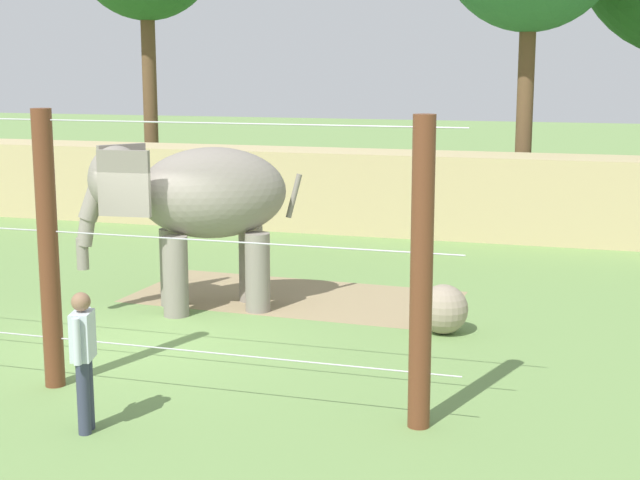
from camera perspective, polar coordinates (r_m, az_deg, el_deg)
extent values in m
plane|color=#6B8E4C|center=(15.08, -10.60, -5.88)|extent=(120.00, 120.00, 0.00)
cube|color=#937F5B|center=(17.45, -1.54, -3.44)|extent=(6.00, 3.07, 0.01)
cube|color=tan|center=(24.50, 0.83, 3.04)|extent=(36.00, 1.80, 2.05)
cylinder|color=gray|center=(16.18, -8.72, -2.19)|extent=(0.43, 0.43, 1.38)
cylinder|color=gray|center=(16.91, -8.91, -1.63)|extent=(0.43, 0.43, 1.38)
cylinder|color=gray|center=(16.33, -3.79, -1.96)|extent=(0.43, 0.43, 1.38)
cylinder|color=gray|center=(17.06, -4.19, -1.43)|extent=(0.43, 0.43, 1.38)
ellipsoid|color=gray|center=(16.37, -6.49, 2.85)|extent=(2.90, 2.47, 1.57)
ellipsoid|color=gray|center=(16.24, -12.15, 3.60)|extent=(1.39, 1.42, 1.14)
cube|color=gray|center=(15.65, -11.76, 3.36)|extent=(0.89, 0.18, 1.08)
cube|color=gray|center=(16.83, -11.85, 3.85)|extent=(0.59, 0.78, 1.08)
cylinder|color=gray|center=(16.29, -13.59, 2.12)|extent=(0.57, 0.51, 0.62)
cylinder|color=gray|center=(16.36, -13.94, 0.61)|extent=(0.43, 0.40, 0.58)
cylinder|color=gray|center=(16.44, -14.15, -0.80)|extent=(0.28, 0.28, 0.54)
cylinder|color=gray|center=(16.60, -1.58, 2.68)|extent=(0.31, 0.23, 0.79)
sphere|color=gray|center=(15.15, 7.45, -4.16)|extent=(0.79, 0.79, 0.79)
cylinder|color=brown|center=(12.77, -16.08, -0.62)|extent=(0.26, 0.26, 3.68)
cylinder|color=brown|center=(10.91, 6.15, -2.12)|extent=(0.26, 0.26, 3.68)
cylinder|color=#B7B7BC|center=(12.99, -15.45, -5.74)|extent=(10.65, 0.02, 0.02)
cylinder|color=#B7B7BC|center=(12.67, -15.76, 0.50)|extent=(10.65, 0.02, 0.02)
cylinder|color=#B7B7BC|center=(12.51, -16.09, 6.98)|extent=(10.65, 0.02, 0.02)
cylinder|color=#33384C|center=(11.35, -14.09, -9.23)|extent=(0.15, 0.15, 0.88)
cylinder|color=#33384C|center=(11.50, -13.88, -8.96)|extent=(0.15, 0.15, 0.88)
cube|color=silver|center=(11.21, -14.15, -5.62)|extent=(0.31, 0.41, 0.56)
sphere|color=#846047|center=(11.10, -14.24, -3.64)|extent=(0.22, 0.22, 0.22)
cylinder|color=silver|center=(10.98, -14.49, -5.96)|extent=(0.11, 0.11, 0.54)
cylinder|color=silver|center=(11.43, -13.82, -5.29)|extent=(0.11, 0.11, 0.54)
cube|color=black|center=(11.53, -14.14, -6.30)|extent=(0.03, 0.07, 0.14)
cylinder|color=brown|center=(30.04, -10.21, 8.05)|extent=(0.44, 0.44, 6.00)
cylinder|color=brown|center=(26.08, 12.24, 7.12)|extent=(0.44, 0.44, 5.55)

